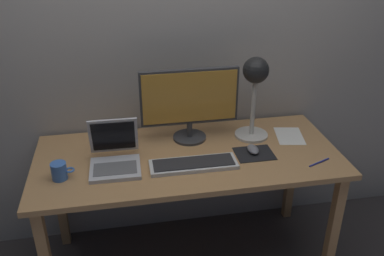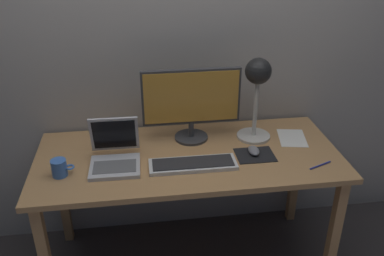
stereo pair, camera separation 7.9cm
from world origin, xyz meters
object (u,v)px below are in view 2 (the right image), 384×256
keyboard_main (193,164)px  desk_lamp (257,83)px  pen (320,165)px  monitor (191,101)px  coffee_mug (60,168)px  laptop (115,151)px  mouse (254,151)px

keyboard_main → desk_lamp: (0.38, 0.26, 0.31)m
keyboard_main → pen: bearing=-7.7°
monitor → coffee_mug: (-0.68, -0.28, -0.19)m
laptop → pen: (1.02, -0.18, -0.06)m
coffee_mug → desk_lamp: bearing=13.7°
monitor → pen: bearing=-32.0°
coffee_mug → pen: size_ratio=0.78×
laptop → desk_lamp: bearing=11.8°
keyboard_main → coffee_mug: 0.65m
pen → mouse: bearing=151.6°
laptop → coffee_mug: bearing=-161.1°
monitor → mouse: monitor is taller
desk_lamp → pen: desk_lamp is taller
desk_lamp → pen: size_ratio=3.32×
pen → keyboard_main: bearing=172.3°
desk_lamp → coffee_mug: bearing=-166.3°
laptop → coffee_mug: 0.28m
keyboard_main → mouse: (0.33, 0.08, 0.01)m
coffee_mug → laptop: bearing=18.9°
monitor → mouse: size_ratio=5.57×
laptop → pen: laptop is taller
desk_lamp → keyboard_main: bearing=-146.1°
keyboard_main → laptop: bearing=165.9°
coffee_mug → pen: (1.28, -0.09, -0.04)m
monitor → pen: (0.60, -0.38, -0.23)m
desk_lamp → monitor: bearing=174.6°
monitor → mouse: bearing=-35.4°
laptop → mouse: bearing=-1.6°
monitor → laptop: size_ratio=1.90×
desk_lamp → mouse: bearing=-105.1°
desk_lamp → pen: bearing=-53.8°
mouse → keyboard_main: bearing=-167.2°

